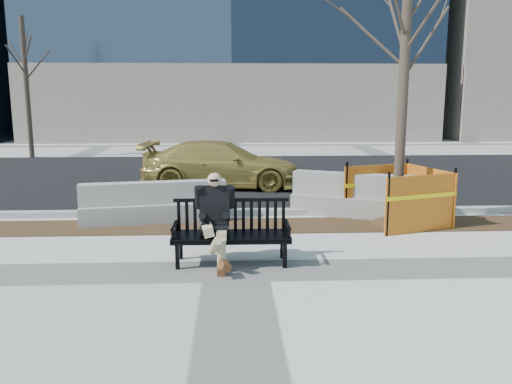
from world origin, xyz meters
TOP-DOWN VIEW (x-y plane):
  - ground at (0.00, 0.00)m, footprint 120.00×120.00m
  - mulch_strip at (0.00, 2.60)m, footprint 40.00×1.20m
  - asphalt_street at (0.00, 8.80)m, footprint 60.00×10.40m
  - curb at (0.00, 3.55)m, footprint 60.00×0.25m
  - bench at (-0.06, 0.35)m, footprint 1.82×0.67m
  - seated_man at (-0.31, 0.40)m, footprint 0.60×0.98m
  - tree_fence at (3.21, 2.70)m, footprint 2.95×2.95m
  - sedan at (-0.32, 6.96)m, footprint 4.50×2.24m
  - jersey_barrier_left at (-1.60, 3.03)m, footprint 2.92×1.03m
  - jersey_barrier_right at (2.78, 3.25)m, footprint 3.18×1.82m
  - far_tree_left at (-8.05, 14.11)m, footprint 2.32×2.32m

SIDE VIEW (x-z plane):
  - ground at x=0.00m, z-range 0.00..0.00m
  - bench at x=-0.06m, z-range -0.48..0.48m
  - seated_man at x=-0.31m, z-range -0.69..0.69m
  - tree_fence at x=3.21m, z-range -2.93..2.93m
  - sedan at x=-0.32m, z-range -0.63..0.63m
  - jersey_barrier_left at x=-1.60m, z-range -0.41..0.41m
  - jersey_barrier_right at x=2.78m, z-range -0.46..0.46m
  - far_tree_left at x=-8.05m, z-range -2.94..2.94m
  - asphalt_street at x=0.00m, z-range 0.00..0.01m
  - mulch_strip at x=0.00m, z-range -0.01..0.01m
  - curb at x=0.00m, z-range 0.00..0.12m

